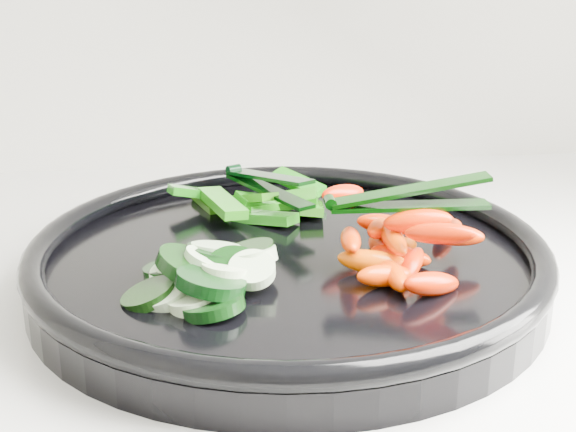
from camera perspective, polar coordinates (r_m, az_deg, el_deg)
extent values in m
cylinder|color=black|center=(0.59, 0.00, -3.92)|extent=(0.48, 0.48, 0.02)
torus|color=black|center=(0.58, 0.00, -2.24)|extent=(0.49, 0.49, 0.02)
cylinder|color=black|center=(0.52, -9.85, -5.54)|extent=(0.05, 0.05, 0.02)
cylinder|color=beige|center=(0.51, -8.75, -5.64)|extent=(0.04, 0.04, 0.02)
cylinder|color=black|center=(0.54, -6.53, -4.37)|extent=(0.05, 0.05, 0.03)
cylinder|color=beige|center=(0.54, -8.31, -4.27)|extent=(0.04, 0.04, 0.02)
cylinder|color=black|center=(0.50, -5.35, -6.39)|extent=(0.04, 0.04, 0.02)
cylinder|color=beige|center=(0.50, -6.78, -6.05)|extent=(0.04, 0.04, 0.02)
cylinder|color=black|center=(0.55, -6.27, -3.65)|extent=(0.06, 0.06, 0.02)
cylinder|color=beige|center=(0.56, -4.51, -3.10)|extent=(0.04, 0.04, 0.02)
cylinder|color=black|center=(0.55, -8.37, -3.83)|extent=(0.05, 0.05, 0.01)
cylinder|color=#D2F0C0|center=(0.55, -7.85, -3.90)|extent=(0.04, 0.04, 0.01)
cylinder|color=black|center=(0.54, -7.70, -4.10)|extent=(0.05, 0.05, 0.01)
cylinder|color=#B6D5AA|center=(0.55, -7.38, -3.88)|extent=(0.04, 0.04, 0.02)
cylinder|color=black|center=(0.55, -5.11, -2.73)|extent=(0.06, 0.06, 0.02)
cylinder|color=beige|center=(0.55, -5.17, -2.48)|extent=(0.05, 0.05, 0.02)
cylinder|color=black|center=(0.53, -6.92, -3.60)|extent=(0.06, 0.06, 0.03)
cylinder|color=beige|center=(0.53, -5.71, -3.28)|extent=(0.04, 0.04, 0.02)
cylinder|color=black|center=(0.52, -3.89, -3.72)|extent=(0.05, 0.05, 0.03)
cylinder|color=beige|center=(0.52, -2.57, -3.83)|extent=(0.04, 0.04, 0.02)
cylinder|color=black|center=(0.55, -2.97, -2.70)|extent=(0.05, 0.05, 0.02)
cylinder|color=#B8D7AC|center=(0.54, -2.64, -2.92)|extent=(0.05, 0.05, 0.02)
cylinder|color=black|center=(0.50, -5.52, -4.75)|extent=(0.06, 0.06, 0.02)
cylinder|color=#DAF0C0|center=(0.52, -4.57, -3.97)|extent=(0.04, 0.04, 0.01)
ellipsoid|color=#FD1800|center=(0.55, 8.78, -3.41)|extent=(0.03, 0.04, 0.02)
ellipsoid|color=#FE6700|center=(0.55, 6.29, -3.34)|extent=(0.06, 0.03, 0.03)
ellipsoid|color=#EF5900|center=(0.53, 7.54, -4.21)|extent=(0.02, 0.04, 0.02)
ellipsoid|color=#ED0D00|center=(0.58, 6.91, -2.14)|extent=(0.03, 0.05, 0.03)
ellipsoid|color=red|center=(0.52, 10.16, -4.77)|extent=(0.05, 0.04, 0.03)
ellipsoid|color=#FD5E00|center=(0.58, 7.97, -2.34)|extent=(0.04, 0.04, 0.02)
ellipsoid|color=#FE2200|center=(0.53, 6.89, -4.23)|extent=(0.05, 0.03, 0.02)
ellipsoid|color=#FA5C00|center=(0.56, 8.02, -2.82)|extent=(0.05, 0.03, 0.02)
ellipsoid|color=#F71B00|center=(0.63, 11.07, -0.65)|extent=(0.04, 0.04, 0.02)
ellipsoid|color=#EE3400|center=(0.61, 7.69, -0.88)|extent=(0.04, 0.05, 0.02)
ellipsoid|color=#E65500|center=(0.55, 4.48, -1.71)|extent=(0.02, 0.05, 0.02)
ellipsoid|color=#E43700|center=(0.58, 11.40, -0.89)|extent=(0.04, 0.05, 0.03)
ellipsoid|color=#FF3000|center=(0.57, 6.57, -0.86)|extent=(0.04, 0.04, 0.02)
ellipsoid|color=#E95000|center=(0.56, 7.49, -1.59)|extent=(0.02, 0.05, 0.02)
ellipsoid|color=red|center=(0.58, 6.95, -0.60)|extent=(0.05, 0.02, 0.02)
ellipsoid|color=#F73800|center=(0.57, 11.64, -1.33)|extent=(0.05, 0.02, 0.02)
ellipsoid|color=#EE2A00|center=(0.60, 3.92, 1.60)|extent=(0.04, 0.03, 0.02)
ellipsoid|color=#F73E00|center=(0.55, 9.21, -0.35)|extent=(0.05, 0.03, 0.02)
ellipsoid|color=#E40E00|center=(0.53, 10.75, -1.23)|extent=(0.05, 0.04, 0.02)
cube|color=#116D0A|center=(0.67, -1.76, 0.63)|extent=(0.05, 0.05, 0.02)
cube|color=#186D0A|center=(0.68, -1.27, 0.91)|extent=(0.06, 0.05, 0.03)
cube|color=#196009|center=(0.67, 1.65, 0.57)|extent=(0.03, 0.06, 0.02)
cube|color=#0E6309|center=(0.64, -1.64, -0.12)|extent=(0.05, 0.05, 0.02)
cube|color=#1D6009|center=(0.68, -0.91, 0.99)|extent=(0.07, 0.04, 0.03)
cube|color=#1E6809|center=(0.68, -5.62, 1.05)|extent=(0.03, 0.05, 0.01)
cube|color=#1C6809|center=(0.66, -2.51, 1.30)|extent=(0.04, 0.05, 0.02)
cube|color=#146009|center=(0.68, -6.45, 1.66)|extent=(0.05, 0.03, 0.02)
cube|color=#1B740B|center=(0.65, -4.69, 0.94)|extent=(0.04, 0.07, 0.01)
cube|color=#106F0A|center=(0.70, 0.73, 2.39)|extent=(0.05, 0.05, 0.02)
cylinder|color=black|center=(0.54, 3.01, 1.00)|extent=(0.01, 0.01, 0.01)
cube|color=black|center=(0.55, 8.64, 0.70)|extent=(0.11, 0.02, 0.00)
cube|color=black|center=(0.55, 8.70, 1.83)|extent=(0.11, 0.02, 0.02)
cylinder|color=black|center=(0.70, -3.89, 3.33)|extent=(0.01, 0.01, 0.01)
cube|color=black|center=(0.66, -1.41, 1.86)|extent=(0.07, 0.10, 0.00)
cube|color=black|center=(0.66, -1.42, 2.81)|extent=(0.06, 0.10, 0.02)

